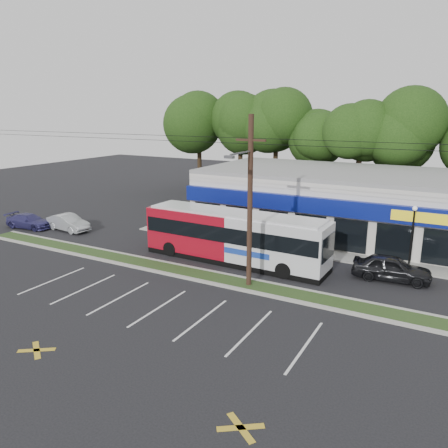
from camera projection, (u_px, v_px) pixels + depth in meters
ground at (197, 282)px, 26.63m from camera, size 120.00×120.00×0.00m
grass_strip at (206, 276)px, 27.46m from camera, size 40.00×1.60×0.12m
curb_south at (199, 281)px, 26.74m from camera, size 40.00×0.25×0.14m
curb_north at (213, 272)px, 28.18m from camera, size 40.00×0.25×0.14m
sidewalk at (321, 253)px, 31.91m from camera, size 32.00×2.20×0.10m
strip_mall at (352, 202)px, 36.89m from camera, size 25.00×12.55×5.30m
utility_pole at (247, 197)px, 24.73m from camera, size 50.00×2.77×10.00m
lamp_post at (413, 230)px, 28.29m from camera, size 0.30×0.30×4.25m
tree_line at (364, 128)px, 44.70m from camera, size 46.76×6.76×11.83m
metrobus at (234, 236)px, 29.88m from camera, size 13.20×3.09×3.53m
car_dark at (392, 268)px, 26.83m from camera, size 4.80×2.29×1.58m
car_silver at (68, 223)px, 38.03m from camera, size 4.43×1.92×1.42m
car_blue at (29, 221)px, 38.89m from camera, size 4.54×2.27×1.27m
pedestrian_a at (267, 246)px, 30.63m from camera, size 0.82×0.73×1.90m
pedestrian_b at (273, 250)px, 30.36m from camera, size 0.83×0.68×1.55m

